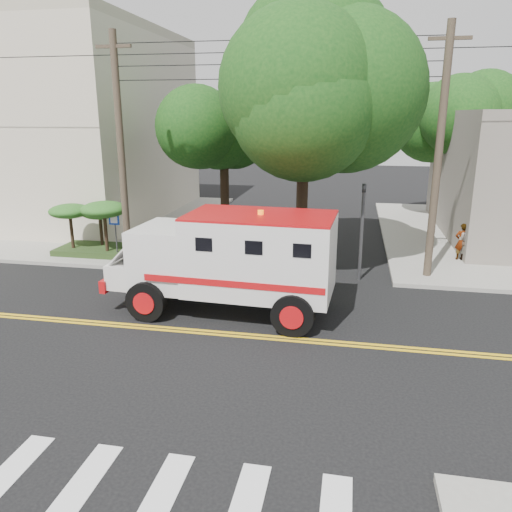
# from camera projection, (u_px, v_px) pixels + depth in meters

# --- Properties ---
(ground) EXTENTS (100.00, 100.00, 0.00)m
(ground) POSITION_uv_depth(u_px,v_px,m) (223.00, 334.00, 14.09)
(ground) COLOR black
(ground) RESTS_ON ground
(sidewalk_nw) EXTENTS (17.00, 17.00, 0.15)m
(sidewalk_nw) POSITION_uv_depth(u_px,v_px,m) (59.00, 218.00, 29.29)
(sidewalk_nw) COLOR gray
(sidewalk_nw) RESTS_ON ground
(building_left) EXTENTS (16.00, 14.00, 10.00)m
(building_left) POSITION_uv_depth(u_px,v_px,m) (33.00, 128.00, 29.68)
(building_left) COLOR beige
(building_left) RESTS_ON sidewalk_nw
(utility_pole_left) EXTENTS (0.28, 0.28, 9.00)m
(utility_pole_left) POSITION_uv_depth(u_px,v_px,m) (121.00, 153.00, 19.55)
(utility_pole_left) COLOR #382D23
(utility_pole_left) RESTS_ON ground
(utility_pole_right) EXTENTS (0.28, 0.28, 9.00)m
(utility_pole_right) POSITION_uv_depth(u_px,v_px,m) (438.00, 158.00, 17.55)
(utility_pole_right) COLOR #382D23
(utility_pole_right) RESTS_ON ground
(tree_main) EXTENTS (6.08, 5.70, 9.85)m
(tree_main) POSITION_uv_depth(u_px,v_px,m) (317.00, 78.00, 17.62)
(tree_main) COLOR black
(tree_main) RESTS_ON ground
(tree_left) EXTENTS (4.48, 4.20, 7.70)m
(tree_left) POSITION_uv_depth(u_px,v_px,m) (229.00, 119.00, 24.13)
(tree_left) COLOR black
(tree_left) RESTS_ON ground
(tree_right) EXTENTS (4.80, 4.50, 8.20)m
(tree_right) POSITION_uv_depth(u_px,v_px,m) (464.00, 112.00, 25.68)
(tree_right) COLOR black
(tree_right) RESTS_ON ground
(traffic_signal) EXTENTS (0.15, 0.18, 3.60)m
(traffic_signal) POSITION_uv_depth(u_px,v_px,m) (362.00, 222.00, 18.07)
(traffic_signal) COLOR #3F3F42
(traffic_signal) RESTS_ON ground
(accessibility_sign) EXTENTS (0.45, 0.10, 2.02)m
(accessibility_sign) POSITION_uv_depth(u_px,v_px,m) (115.00, 230.00, 20.68)
(accessibility_sign) COLOR #3F3F42
(accessibility_sign) RESTS_ON ground
(palm_planter) EXTENTS (3.52, 2.63, 2.36)m
(palm_planter) POSITION_uv_depth(u_px,v_px,m) (93.00, 220.00, 21.26)
(palm_planter) COLOR #1E3314
(palm_planter) RESTS_ON sidewalk_nw
(armored_truck) EXTENTS (7.06, 3.11, 3.16)m
(armored_truck) POSITION_uv_depth(u_px,v_px,m) (232.00, 257.00, 15.15)
(armored_truck) COLOR silver
(armored_truck) RESTS_ON ground
(pedestrian_a) EXTENTS (0.60, 0.43, 1.53)m
(pedestrian_a) POSITION_uv_depth(u_px,v_px,m) (462.00, 242.00, 20.56)
(pedestrian_a) COLOR gray
(pedestrian_a) RESTS_ON sidewalk_ne
(pedestrian_b) EXTENTS (0.98, 0.94, 1.60)m
(pedestrian_b) POSITION_uv_depth(u_px,v_px,m) (467.00, 241.00, 20.50)
(pedestrian_b) COLOR gray
(pedestrian_b) RESTS_ON sidewalk_ne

